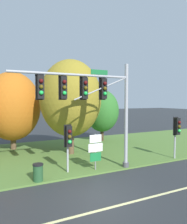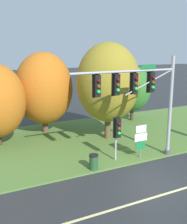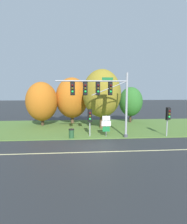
{
  "view_description": "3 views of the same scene",
  "coord_description": "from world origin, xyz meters",
  "px_view_note": "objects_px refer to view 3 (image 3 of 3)",
  "views": [
    {
      "loc": [
        -4.63,
        -8.68,
        4.44
      ],
      "look_at": [
        1.46,
        3.47,
        3.66
      ],
      "focal_mm": 35.0,
      "sensor_mm": 36.0,
      "label": 1
    },
    {
      "loc": [
        -9.19,
        -10.94,
        7.23
      ],
      "look_at": [
        -1.44,
        4.28,
        3.23
      ],
      "focal_mm": 45.0,
      "sensor_mm": 36.0,
      "label": 2
    },
    {
      "loc": [
        -1.29,
        -14.58,
        4.82
      ],
      "look_at": [
        0.19,
        4.34,
        2.56
      ],
      "focal_mm": 28.0,
      "sensor_mm": 36.0,
      "label": 3
    }
  ],
  "objects_px": {
    "traffic_signal_mast": "(103,94)",
    "tree_left_of_mast": "(72,98)",
    "pedestrian_signal_near_kerb": "(90,117)",
    "tree_nearest_road": "(42,102)",
    "pedestrian_signal_further_along": "(168,116)",
    "tree_behind_signpost": "(102,94)",
    "route_sign_post": "(106,124)",
    "trash_bin": "(71,133)",
    "tree_mid_verge": "(131,102)"
  },
  "relations": [
    {
      "from": "pedestrian_signal_further_along",
      "to": "route_sign_post",
      "type": "relative_size",
      "value": 1.38
    },
    {
      "from": "pedestrian_signal_further_along",
      "to": "route_sign_post",
      "type": "xyz_separation_m",
      "value": [
        -6.43,
        0.45,
        -0.92
      ]
    },
    {
      "from": "pedestrian_signal_further_along",
      "to": "tree_left_of_mast",
      "type": "distance_m",
      "value": 13.53
    },
    {
      "from": "pedestrian_signal_further_along",
      "to": "trash_bin",
      "type": "xyz_separation_m",
      "value": [
        -10.01,
        0.15,
        -1.75
      ]
    },
    {
      "from": "tree_nearest_road",
      "to": "tree_behind_signpost",
      "type": "xyz_separation_m",
      "value": [
        7.99,
        -2.19,
        1.11
      ]
    },
    {
      "from": "route_sign_post",
      "to": "trash_bin",
      "type": "distance_m",
      "value": 3.7
    },
    {
      "from": "trash_bin",
      "to": "pedestrian_signal_near_kerb",
      "type": "bearing_deg",
      "value": 14.28
    },
    {
      "from": "traffic_signal_mast",
      "to": "tree_left_of_mast",
      "type": "distance_m",
      "value": 9.28
    },
    {
      "from": "tree_mid_verge",
      "to": "route_sign_post",
      "type": "bearing_deg",
      "value": -121.26
    },
    {
      "from": "pedestrian_signal_near_kerb",
      "to": "tree_behind_signpost",
      "type": "bearing_deg",
      "value": 67.63
    },
    {
      "from": "route_sign_post",
      "to": "pedestrian_signal_near_kerb",
      "type": "bearing_deg",
      "value": 173.74
    },
    {
      "from": "traffic_signal_mast",
      "to": "pedestrian_signal_near_kerb",
      "type": "relative_size",
      "value": 2.54
    },
    {
      "from": "traffic_signal_mast",
      "to": "tree_left_of_mast",
      "type": "height_order",
      "value": "tree_left_of_mast"
    },
    {
      "from": "tree_left_of_mast",
      "to": "route_sign_post",
      "type": "bearing_deg",
      "value": -64.85
    },
    {
      "from": "tree_nearest_road",
      "to": "tree_mid_verge",
      "type": "distance_m",
      "value": 12.99
    },
    {
      "from": "tree_behind_signpost",
      "to": "trash_bin",
      "type": "bearing_deg",
      "value": -127.58
    },
    {
      "from": "tree_behind_signpost",
      "to": "trash_bin",
      "type": "height_order",
      "value": "tree_behind_signpost"
    },
    {
      "from": "traffic_signal_mast",
      "to": "trash_bin",
      "type": "xyz_separation_m",
      "value": [
        -3.15,
        0.08,
        -3.98
      ]
    },
    {
      "from": "trash_bin",
      "to": "tree_left_of_mast",
      "type": "bearing_deg",
      "value": 91.81
    },
    {
      "from": "tree_left_of_mast",
      "to": "tree_nearest_road",
      "type": "bearing_deg",
      "value": -158.93
    },
    {
      "from": "pedestrian_signal_near_kerb",
      "to": "tree_mid_verge",
      "type": "height_order",
      "value": "tree_mid_verge"
    },
    {
      "from": "pedestrian_signal_near_kerb",
      "to": "pedestrian_signal_further_along",
      "type": "bearing_deg",
      "value": -4.45
    },
    {
      "from": "tree_mid_verge",
      "to": "pedestrian_signal_near_kerb",
      "type": "bearing_deg",
      "value": -129.73
    },
    {
      "from": "tree_nearest_road",
      "to": "tree_left_of_mast",
      "type": "xyz_separation_m",
      "value": [
        4.06,
        1.56,
        0.43
      ]
    },
    {
      "from": "pedestrian_signal_further_along",
      "to": "tree_behind_signpost",
      "type": "relative_size",
      "value": 0.41
    },
    {
      "from": "traffic_signal_mast",
      "to": "pedestrian_signal_further_along",
      "type": "height_order",
      "value": "traffic_signal_mast"
    },
    {
      "from": "tree_mid_verge",
      "to": "trash_bin",
      "type": "relative_size",
      "value": 5.76
    },
    {
      "from": "traffic_signal_mast",
      "to": "tree_behind_signpost",
      "type": "xyz_separation_m",
      "value": [
        0.51,
        4.84,
        -0.02
      ]
    },
    {
      "from": "pedestrian_signal_near_kerb",
      "to": "tree_mid_verge",
      "type": "xyz_separation_m",
      "value": [
        6.66,
        8.02,
        1.11
      ]
    },
    {
      "from": "traffic_signal_mast",
      "to": "tree_nearest_road",
      "type": "xyz_separation_m",
      "value": [
        -7.48,
        7.04,
        -1.14
      ]
    },
    {
      "from": "traffic_signal_mast",
      "to": "pedestrian_signal_near_kerb",
      "type": "distance_m",
      "value": 2.77
    },
    {
      "from": "route_sign_post",
      "to": "tree_behind_signpost",
      "type": "distance_m",
      "value": 5.45
    },
    {
      "from": "tree_behind_signpost",
      "to": "traffic_signal_mast",
      "type": "bearing_deg",
      "value": -96.02
    },
    {
      "from": "tree_behind_signpost",
      "to": "route_sign_post",
      "type": "bearing_deg",
      "value": -90.96
    },
    {
      "from": "route_sign_post",
      "to": "trash_bin",
      "type": "relative_size",
      "value": 2.4
    },
    {
      "from": "tree_nearest_road",
      "to": "pedestrian_signal_further_along",
      "type": "bearing_deg",
      "value": -26.34
    },
    {
      "from": "pedestrian_signal_further_along",
      "to": "route_sign_post",
      "type": "height_order",
      "value": "pedestrian_signal_further_along"
    },
    {
      "from": "pedestrian_signal_near_kerb",
      "to": "pedestrian_signal_further_along",
      "type": "distance_m",
      "value": 8.14
    },
    {
      "from": "pedestrian_signal_near_kerb",
      "to": "traffic_signal_mast",
      "type": "bearing_deg",
      "value": -24.49
    },
    {
      "from": "pedestrian_signal_near_kerb",
      "to": "pedestrian_signal_further_along",
      "type": "relative_size",
      "value": 0.93
    },
    {
      "from": "pedestrian_signal_near_kerb",
      "to": "route_sign_post",
      "type": "distance_m",
      "value": 1.85
    },
    {
      "from": "traffic_signal_mast",
      "to": "tree_mid_verge",
      "type": "distance_m",
      "value": 10.23
    },
    {
      "from": "tree_nearest_road",
      "to": "pedestrian_signal_near_kerb",
      "type": "bearing_deg",
      "value": -46.08
    },
    {
      "from": "route_sign_post",
      "to": "tree_left_of_mast",
      "type": "xyz_separation_m",
      "value": [
        -3.86,
        8.22,
        2.44
      ]
    },
    {
      "from": "tree_behind_signpost",
      "to": "trash_bin",
      "type": "distance_m",
      "value": 7.19
    },
    {
      "from": "traffic_signal_mast",
      "to": "tree_left_of_mast",
      "type": "bearing_deg",
      "value": 111.69
    },
    {
      "from": "tree_mid_verge",
      "to": "traffic_signal_mast",
      "type": "bearing_deg",
      "value": -122.24
    },
    {
      "from": "pedestrian_signal_near_kerb",
      "to": "tree_nearest_road",
      "type": "distance_m",
      "value": 9.07
    },
    {
      "from": "pedestrian_signal_near_kerb",
      "to": "pedestrian_signal_further_along",
      "type": "height_order",
      "value": "pedestrian_signal_further_along"
    },
    {
      "from": "route_sign_post",
      "to": "tree_left_of_mast",
      "type": "bearing_deg",
      "value": 115.15
    }
  ]
}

